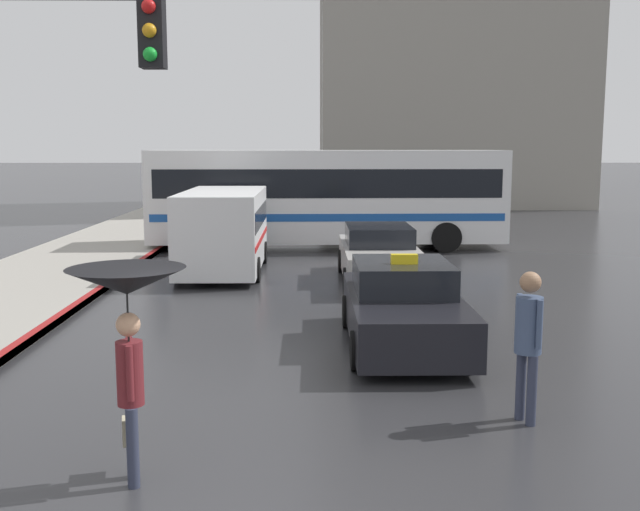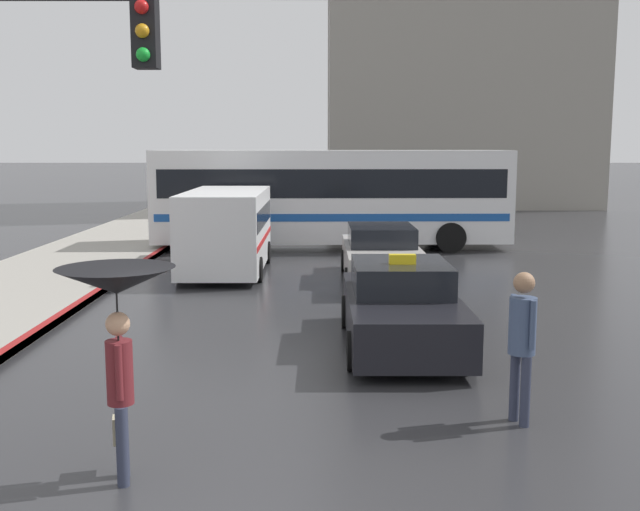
# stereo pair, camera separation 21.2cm
# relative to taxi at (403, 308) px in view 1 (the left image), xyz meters

# --- Properties ---
(taxi) EXTENTS (1.91, 4.32, 1.56)m
(taxi) POSITION_rel_taxi_xyz_m (0.00, 0.00, 0.00)
(taxi) COLOR black
(taxi) RESTS_ON ground_plane
(sedan_red) EXTENTS (1.91, 4.77, 1.38)m
(sedan_red) POSITION_rel_taxi_xyz_m (0.16, 6.06, -0.01)
(sedan_red) COLOR #B7B2AD
(sedan_red) RESTS_ON ground_plane
(ambulance_van) EXTENTS (2.11, 5.08, 2.17)m
(ambulance_van) POSITION_rel_taxi_xyz_m (-3.84, 7.50, 0.56)
(ambulance_van) COLOR white
(ambulance_van) RESTS_ON ground_plane
(city_bus) EXTENTS (11.53, 2.85, 3.21)m
(city_bus) POSITION_rel_taxi_xyz_m (-0.99, 12.29, 1.13)
(city_bus) COLOR silver
(city_bus) RESTS_ON ground_plane
(pedestrian_with_umbrella) EXTENTS (1.15, 1.15, 2.17)m
(pedestrian_with_umbrella) POSITION_rel_taxi_xyz_m (-3.33, -5.14, 1.17)
(pedestrian_with_umbrella) COLOR #2D3347
(pedestrian_with_umbrella) RESTS_ON ground_plane
(pedestrian_man) EXTENTS (0.41, 0.47, 1.86)m
(pedestrian_man) POSITION_rel_taxi_xyz_m (1.05, -3.56, 0.47)
(pedestrian_man) COLOR #2D3347
(pedestrian_man) RESTS_ON ground_plane
(monument_cross) EXTENTS (6.95, 0.90, 15.80)m
(monument_cross) POSITION_rel_taxi_xyz_m (-0.42, 27.98, 8.31)
(monument_cross) COLOR white
(monument_cross) RESTS_ON ground_plane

